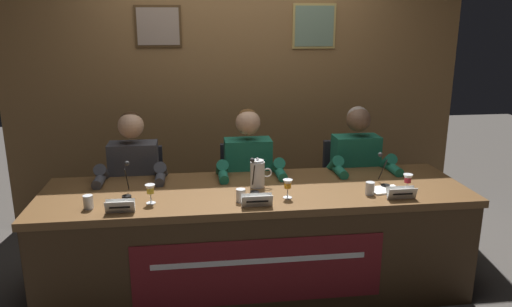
% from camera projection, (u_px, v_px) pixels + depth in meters
% --- Properties ---
extents(ground_plane, '(12.00, 12.00, 0.00)m').
position_uv_depth(ground_plane, '(256.00, 286.00, 3.54)').
color(ground_plane, '#4C4742').
extents(wall_back_panelled, '(4.10, 0.14, 2.60)m').
position_uv_depth(wall_back_panelled, '(238.00, 84.00, 4.44)').
color(wall_back_panelled, brown).
rests_on(wall_back_panelled, ground_plane).
extents(conference_table, '(2.90, 0.85, 0.75)m').
position_uv_depth(conference_table, '(258.00, 227.00, 3.30)').
color(conference_table, brown).
rests_on(conference_table, ground_plane).
extents(chair_left, '(0.44, 0.44, 0.89)m').
position_uv_depth(chair_left, '(139.00, 206.00, 3.90)').
color(chair_left, black).
rests_on(chair_left, ground_plane).
extents(panelist_left, '(0.51, 0.48, 1.21)m').
position_uv_depth(panelist_left, '(134.00, 181.00, 3.64)').
color(panelist_left, black).
rests_on(panelist_left, ground_plane).
extents(nameplate_left, '(0.17, 0.06, 0.08)m').
position_uv_depth(nameplate_left, '(120.00, 206.00, 2.92)').
color(nameplate_left, white).
rests_on(nameplate_left, conference_table).
extents(juice_glass_left, '(0.06, 0.06, 0.12)m').
position_uv_depth(juice_glass_left, '(150.00, 190.00, 3.06)').
color(juice_glass_left, white).
rests_on(juice_glass_left, conference_table).
extents(water_cup_left, '(0.06, 0.06, 0.08)m').
position_uv_depth(water_cup_left, '(88.00, 203.00, 2.98)').
color(water_cup_left, silver).
rests_on(water_cup_left, conference_table).
extents(microphone_left, '(0.06, 0.17, 0.22)m').
position_uv_depth(microphone_left, '(127.00, 186.00, 3.18)').
color(microphone_left, black).
rests_on(microphone_left, conference_table).
extents(chair_center, '(0.44, 0.44, 0.89)m').
position_uv_depth(chair_center, '(246.00, 201.00, 4.01)').
color(chair_center, black).
rests_on(chair_center, ground_plane).
extents(panelist_center, '(0.51, 0.48, 1.21)m').
position_uv_depth(panelist_center, '(249.00, 176.00, 3.75)').
color(panelist_center, black).
rests_on(panelist_center, ground_plane).
extents(nameplate_center, '(0.19, 0.06, 0.08)m').
position_uv_depth(nameplate_center, '(257.00, 200.00, 3.01)').
color(nameplate_center, white).
rests_on(nameplate_center, conference_table).
extents(juice_glass_center, '(0.06, 0.06, 0.12)m').
position_uv_depth(juice_glass_center, '(288.00, 185.00, 3.15)').
color(juice_glass_center, white).
rests_on(juice_glass_center, conference_table).
extents(water_cup_center, '(0.06, 0.06, 0.08)m').
position_uv_depth(water_cup_center, '(241.00, 196.00, 3.10)').
color(water_cup_center, silver).
rests_on(water_cup_center, conference_table).
extents(microphone_center, '(0.06, 0.17, 0.22)m').
position_uv_depth(microphone_center, '(254.00, 182.00, 3.26)').
color(microphone_center, black).
rests_on(microphone_center, conference_table).
extents(chair_right, '(0.44, 0.44, 0.89)m').
position_uv_depth(chair_right, '(349.00, 196.00, 4.12)').
color(chair_right, black).
rests_on(chair_right, ground_plane).
extents(panelist_right, '(0.51, 0.48, 1.21)m').
position_uv_depth(panelist_right, '(358.00, 172.00, 3.86)').
color(panelist_right, black).
rests_on(panelist_right, ground_plane).
extents(nameplate_right, '(0.19, 0.06, 0.08)m').
position_uv_depth(nameplate_right, '(402.00, 193.00, 3.14)').
color(nameplate_right, white).
rests_on(nameplate_right, conference_table).
extents(juice_glass_right, '(0.06, 0.06, 0.12)m').
position_uv_depth(juice_glass_right, '(408.00, 180.00, 3.26)').
color(juice_glass_right, white).
rests_on(juice_glass_right, conference_table).
extents(water_cup_right, '(0.06, 0.06, 0.08)m').
position_uv_depth(water_cup_right, '(370.00, 189.00, 3.23)').
color(water_cup_right, silver).
rests_on(water_cup_right, conference_table).
extents(microphone_right, '(0.06, 0.17, 0.22)m').
position_uv_depth(microphone_right, '(384.00, 175.00, 3.39)').
color(microphone_right, black).
rests_on(microphone_right, conference_table).
extents(water_pitcher_central, '(0.15, 0.10, 0.21)m').
position_uv_depth(water_pitcher_central, '(258.00, 174.00, 3.36)').
color(water_pitcher_central, silver).
rests_on(water_pitcher_central, conference_table).
extents(document_stack_right, '(0.23, 0.18, 0.01)m').
position_uv_depth(document_stack_right, '(385.00, 190.00, 3.30)').
color(document_stack_right, white).
rests_on(document_stack_right, conference_table).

